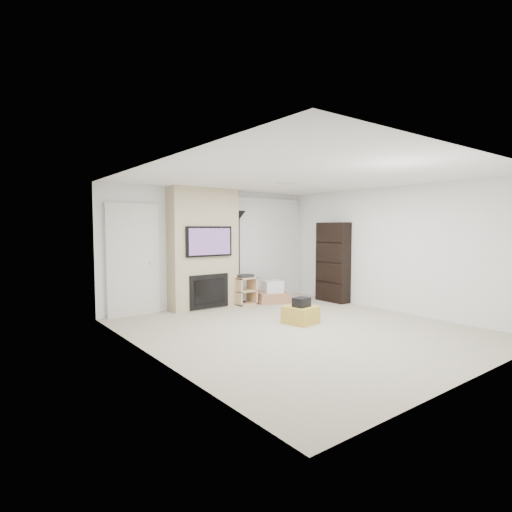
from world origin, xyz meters
TOP-DOWN VIEW (x-y plane):
  - floor at (0.00, 0.00)m, footprint 5.00×5.50m
  - ceiling at (0.00, 0.00)m, footprint 5.00×5.50m
  - wall_back at (0.00, 2.75)m, footprint 5.00×0.00m
  - wall_front at (0.00, -2.75)m, footprint 5.00×0.00m
  - wall_left at (-2.50, 0.00)m, footprint 0.00×5.50m
  - wall_right at (2.50, 0.00)m, footprint 0.00×5.50m
  - hvac_vent at (0.40, 0.80)m, footprint 0.35×0.18m
  - ottoman at (0.31, 0.31)m, footprint 0.58×0.58m
  - black_bag at (0.29, 0.27)m, footprint 0.32×0.27m
  - fireplace_wall at (-0.35, 2.54)m, footprint 1.50×0.47m
  - entry_door at (-1.80, 2.71)m, footprint 1.02×0.11m
  - vertical_blinds at (1.40, 2.70)m, footprint 1.98×0.10m
  - floor_lamp at (0.51, 2.50)m, footprint 0.30×0.30m
  - av_stand at (0.53, 2.32)m, footprint 0.45×0.38m
  - box_stack at (1.18, 2.13)m, footprint 0.88×0.77m
  - bookshelf at (2.34, 1.39)m, footprint 0.30×0.80m

SIDE VIEW (x-z plane):
  - floor at x=0.00m, z-range 0.00..0.00m
  - ottoman at x=0.31m, z-range 0.00..0.30m
  - box_stack at x=1.18m, z-range -0.06..0.43m
  - av_stand at x=0.53m, z-range 0.02..0.68m
  - black_bag at x=0.29m, z-range 0.30..0.46m
  - bookshelf at x=2.34m, z-range 0.00..1.80m
  - entry_door at x=-1.80m, z-range -0.02..2.12m
  - fireplace_wall at x=-0.35m, z-range -0.01..2.49m
  - wall_back at x=0.00m, z-range 0.00..2.50m
  - wall_front at x=0.00m, z-range 0.00..2.50m
  - wall_left at x=-2.50m, z-range 0.00..2.50m
  - wall_right at x=2.50m, z-range 0.00..2.50m
  - vertical_blinds at x=1.40m, z-range 0.09..2.46m
  - floor_lamp at x=0.51m, z-range 0.59..2.64m
  - hvac_vent at x=0.40m, z-range 2.49..2.50m
  - ceiling at x=0.00m, z-range 2.50..2.50m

